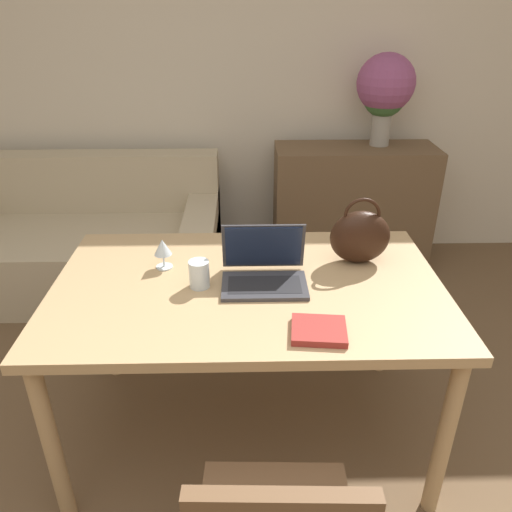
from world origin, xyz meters
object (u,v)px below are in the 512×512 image
(wine_glass, at_px, (163,249))
(laptop, at_px, (264,267))
(handbag, at_px, (360,236))
(flower_vase, at_px, (385,89))
(drinking_glass, at_px, (199,274))
(couch, at_px, (82,244))

(wine_glass, bearing_deg, laptop, -15.42)
(handbag, bearing_deg, wine_glass, -177.66)
(wine_glass, bearing_deg, handbag, 2.34)
(wine_glass, bearing_deg, flower_vase, 50.56)
(laptop, relative_size, wine_glass, 2.58)
(wine_glass, height_order, flower_vase, flower_vase)
(drinking_glass, bearing_deg, couch, 123.64)
(couch, relative_size, wine_glass, 14.56)
(laptop, distance_m, wine_glass, 0.42)
(laptop, xyz_separation_m, drinking_glass, (-0.25, -0.04, -0.00))
(couch, xyz_separation_m, laptop, (1.18, -1.35, 0.55))
(handbag, bearing_deg, laptop, -160.08)
(couch, bearing_deg, wine_glass, -58.15)
(laptop, bearing_deg, handbag, 19.92)
(handbag, bearing_deg, couch, 142.55)
(laptop, xyz_separation_m, handbag, (0.40, 0.14, 0.06))
(laptop, relative_size, drinking_glass, 3.02)
(drinking_glass, distance_m, wine_glass, 0.22)
(flower_vase, bearing_deg, wine_glass, -129.44)
(laptop, height_order, drinking_glass, laptop)
(drinking_glass, bearing_deg, laptop, 9.84)
(couch, height_order, flower_vase, flower_vase)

